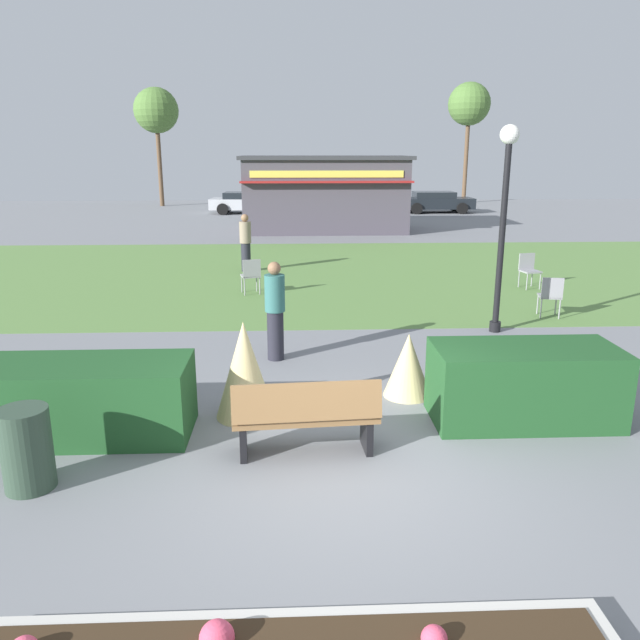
{
  "coord_description": "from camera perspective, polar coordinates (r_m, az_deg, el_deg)",
  "views": [
    {
      "loc": [
        -0.59,
        -6.26,
        3.44
      ],
      "look_at": [
        -0.19,
        3.05,
        0.9
      ],
      "focal_mm": 34.79,
      "sensor_mm": 36.0,
      "label": 1
    }
  ],
  "objects": [
    {
      "name": "lamppost_mid",
      "position": [
        12.32,
        16.6,
        10.15
      ],
      "size": [
        0.36,
        0.36,
        3.92
      ],
      "color": "black",
      "rests_on": "ground_plane"
    },
    {
      "name": "parked_car_west_slot",
      "position": [
        36.36,
        -6.74,
        10.72
      ],
      "size": [
        4.28,
        2.22,
        1.2
      ],
      "color": "#B7BABF",
      "rests_on": "ground_plane"
    },
    {
      "name": "person_standing",
      "position": [
        18.47,
        -6.87,
        7.09
      ],
      "size": [
        0.34,
        0.34,
        1.69
      ],
      "rotation": [
        0.0,
        0.0,
        4.05
      ],
      "color": "#23232D",
      "rests_on": "ground_plane"
    },
    {
      "name": "ground_plane",
      "position": [
        7.17,
        2.64,
        -13.47
      ],
      "size": [
        80.0,
        80.0,
        0.0
      ],
      "primitive_type": "plane",
      "color": "slate"
    },
    {
      "name": "tree_right_bg",
      "position": [
        44.81,
        13.56,
        18.67
      ],
      "size": [
        2.8,
        2.8,
        7.91
      ],
      "color": "brown",
      "rests_on": "ground_plane"
    },
    {
      "name": "cafe_chair_east",
      "position": [
        15.46,
        -6.36,
        4.28
      ],
      "size": [
        0.54,
        0.54,
        0.89
      ],
      "color": "gray",
      "rests_on": "ground_plane"
    },
    {
      "name": "park_bench",
      "position": [
        7.25,
        -1.29,
        -8.89
      ],
      "size": [
        1.73,
        0.64,
        0.95
      ],
      "color": "olive",
      "rests_on": "ground_plane"
    },
    {
      "name": "ornamental_grass_behind_right",
      "position": [
        8.27,
        -6.96,
        -4.55
      ],
      "size": [
        0.79,
        0.79,
        1.32
      ],
      "primitive_type": "cone",
      "color": "#D1BC7F",
      "rests_on": "ground_plane"
    },
    {
      "name": "ornamental_grass_behind_left",
      "position": [
        9.05,
        8.1,
        -4.11
      ],
      "size": [
        0.7,
        0.7,
        0.94
      ],
      "primitive_type": "cone",
      "color": "#D1BC7F",
      "rests_on": "ground_plane"
    },
    {
      "name": "hedge_left",
      "position": [
        8.3,
        -21.41,
        -6.84
      ],
      "size": [
        2.77,
        1.1,
        0.95
      ],
      "primitive_type": "cube",
      "color": "#1E4C23",
      "rests_on": "ground_plane"
    },
    {
      "name": "parked_car_center_slot",
      "position": [
        36.37,
        1.76,
        10.82
      ],
      "size": [
        4.25,
        2.15,
        1.2
      ],
      "color": "#2D6638",
      "rests_on": "ground_plane"
    },
    {
      "name": "cafe_chair_center",
      "position": [
        14.05,
        20.46,
        2.29
      ],
      "size": [
        0.52,
        0.52,
        0.89
      ],
      "color": "gray",
      "rests_on": "ground_plane"
    },
    {
      "name": "trash_bin",
      "position": [
        7.28,
        -25.38,
        -10.66
      ],
      "size": [
        0.52,
        0.52,
        0.89
      ],
      "primitive_type": "cylinder",
      "color": "#2D4233",
      "rests_on": "ground_plane"
    },
    {
      "name": "parked_car_east_slot",
      "position": [
        37.2,
        10.58,
        10.67
      ],
      "size": [
        4.21,
        2.07,
        1.2
      ],
      "color": "black",
      "rests_on": "ground_plane"
    },
    {
      "name": "tree_left_bg",
      "position": [
        42.43,
        -14.83,
        18.07
      ],
      "size": [
        2.8,
        2.8,
        7.35
      ],
      "color": "brown",
      "rests_on": "ground_plane"
    },
    {
      "name": "cafe_chair_west",
      "position": [
        17.02,
        18.63,
        4.58
      ],
      "size": [
        0.52,
        0.52,
        0.89
      ],
      "color": "gray",
      "rests_on": "ground_plane"
    },
    {
      "name": "food_kiosk",
      "position": [
        28.16,
        0.42,
        11.58
      ],
      "size": [
        7.35,
        4.4,
        3.26
      ],
      "color": "#47424C",
      "rests_on": "ground_plane"
    },
    {
      "name": "lawn_patch",
      "position": [
        18.2,
        -0.58,
        4.35
      ],
      "size": [
        36.0,
        12.0,
        0.01
      ],
      "primitive_type": "cube",
      "color": "#5B8442",
      "rests_on": "ground_plane"
    },
    {
      "name": "person_strolling",
      "position": [
        10.44,
        -4.16,
        0.88
      ],
      "size": [
        0.34,
        0.34,
        1.69
      ],
      "rotation": [
        0.0,
        0.0,
        3.07
      ],
      "color": "#23232D",
      "rests_on": "ground_plane"
    },
    {
      "name": "hedge_right",
      "position": [
        8.57,
        18.26,
        -5.62
      ],
      "size": [
        2.38,
        1.1,
        1.01
      ],
      "primitive_type": "cube",
      "color": "#1E4C23",
      "rests_on": "ground_plane"
    }
  ]
}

